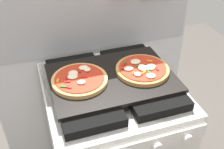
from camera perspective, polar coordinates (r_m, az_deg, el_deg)
name	(u,v)px	position (r m, az deg, el deg)	size (l,w,h in m)	color
kitchen_backsplash	(94,62)	(1.56, -3.78, 2.64)	(1.10, 0.09, 1.55)	silver
stove	(112,147)	(1.54, 0.02, -14.63)	(0.60, 0.64, 0.90)	white
baking_tray	(112,78)	(1.23, 0.00, -0.69)	(0.54, 0.38, 0.02)	black
pizza_left	(80,79)	(1.19, -6.64, -0.97)	(0.24, 0.24, 0.03)	tan
pizza_right	(142,69)	(1.25, 6.23, 1.07)	(0.24, 0.24, 0.03)	#C18947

